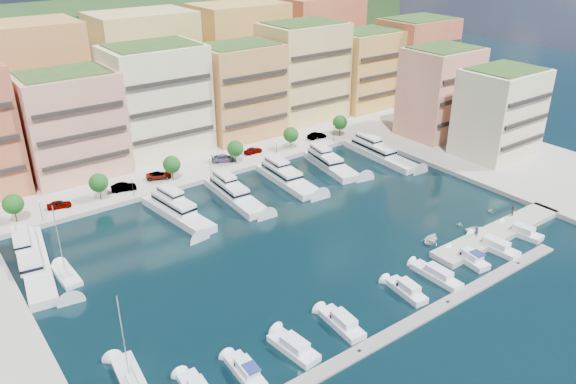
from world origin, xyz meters
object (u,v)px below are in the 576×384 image
tree_0 (13,204)px  tender_1 (460,224)px  tree_2 (172,164)px  car_2 (159,175)px  yacht_5 (329,163)px  person_0 (476,231)px  lamppost_3 (276,146)px  cruiser_5 (407,291)px  tender_3 (490,210)px  car_1 (124,187)px  tree_5 (340,122)px  cruiser_1 (246,372)px  tree_4 (291,135)px  yacht_4 (285,178)px  sailboat_0 (132,381)px  car_4 (253,150)px  car_5 (317,136)px  cruiser_6 (437,276)px  cruiser_8 (494,247)px  lamppost_2 (210,163)px  sailboat_2 (67,276)px  tender_2 (475,230)px  cruiser_9 (521,233)px  yacht_3 (233,193)px  lamppost_4 (334,131)px  cruiser_7 (470,259)px  car_0 (59,204)px  car_3 (224,158)px  yacht_6 (378,152)px  tree_3 (235,149)px  cruiser_3 (342,323)px  person_1 (512,211)px  tree_1 (98,183)px  lamppost_0 (40,207)px  yacht_0 (33,259)px

tree_0 → tender_1: size_ratio=4.00×
tree_2 → car_2: bearing=126.7°
yacht_5 → person_0: size_ratio=10.16×
lamppost_3 → cruiser_5: size_ratio=0.55×
tender_3 → car_1: car_1 is taller
tree_5 → cruiser_1: tree_5 is taller
tree_4 → yacht_4: tree_4 is taller
tree_5 → sailboat_0: size_ratio=0.43×
tree_0 → car_4: tree_0 is taller
car_5 → cruiser_6: bearing=164.4°
tender_1 → car_5: bearing=-31.7°
cruiser_5 → cruiser_8: bearing=-0.0°
lamppost_2 → yacht_5: 27.77m
sailboat_2 → tender_2: (65.51, -29.59, 0.08)m
tree_2 → cruiser_9: bearing=-54.6°
car_1 → yacht_3: bearing=-115.4°
car_4 → cruiser_6: bearing=175.3°
lamppost_4 → cruiser_7: (-17.74, -55.79, -3.26)m
tree_5 → cruiser_8: bearing=-104.5°
car_0 → car_3: 38.32m
tree_2 → sailboat_2: size_ratio=0.43×
yacht_6 → car_5: bearing=108.1°
tender_2 → tender_3: bearing=-54.3°
person_0 → tree_0: bearing=28.5°
tree_3 → cruiser_8: tree_3 is taller
cruiser_3 → car_0: size_ratio=1.79×
tree_3 → car_1: bearing=177.1°
yacht_3 → car_1: size_ratio=3.91×
tree_3 → lamppost_4: size_ratio=1.35×
car_1 → tender_2: bearing=-124.2°
tree_4 → yacht_4: 18.12m
lamppost_3 → cruiser_3: (-28.29, -55.79, -3.28)m
cruiser_7 → person_1: person_1 is taller
cruiser_1 → tender_3: (62.87, 8.99, -0.21)m
cruiser_6 → tree_1: bearing=120.2°
tree_0 → yacht_5: (65.56, -12.83, -3.53)m
lamppost_0 → cruiser_9: size_ratio=0.54×
lamppost_2 → car_2: size_ratio=0.75×
lamppost_3 → tree_5: bearing=6.0°
sailboat_2 → car_5: sailboat_2 is taller
yacht_0 → cruiser_6: size_ratio=2.77×
car_3 → person_0: person_0 is taller
car_5 → car_2: bearing=95.2°
tree_0 → tender_3: size_ratio=4.15×
cruiser_3 → person_0: person_0 is taller
tree_4 → tender_1: size_ratio=4.00×
lamppost_0 → car_5: (69.86, 4.27, -2.00)m
tender_3 → tree_2: bearing=43.7°
yacht_6 → tree_1: bearing=166.8°
lamppost_4 → car_3: 30.09m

